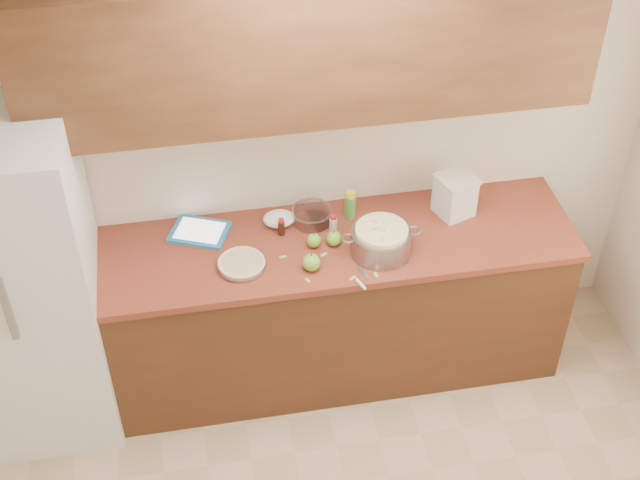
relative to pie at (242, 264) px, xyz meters
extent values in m
plane|color=white|center=(0.39, -1.36, 1.66)|extent=(3.60, 3.60, 0.00)
plane|color=beige|center=(0.39, 0.44, 0.36)|extent=(3.60, 0.00, 3.60)
cube|color=#4F2716|center=(0.39, 0.11, -0.50)|extent=(2.60, 0.65, 0.88)
cube|color=brown|center=(0.39, 0.11, -0.04)|extent=(2.64, 0.68, 0.04)
cube|color=brown|center=(0.39, 0.27, 1.01)|extent=(2.60, 0.34, 0.70)
cube|color=silver|center=(-1.05, 0.08, -0.04)|extent=(0.70, 0.70, 1.80)
cylinder|color=silver|center=(0.00, 0.00, 0.00)|extent=(0.24, 0.24, 0.03)
cylinder|color=beige|center=(0.00, 0.00, 0.00)|extent=(0.22, 0.22, 0.03)
torus|color=beige|center=(0.00, 0.00, 0.01)|extent=(0.23, 0.23, 0.02)
cylinder|color=gray|center=(0.69, -0.01, 0.04)|extent=(0.30, 0.30, 0.13)
torus|color=gray|center=(0.53, -0.01, 0.09)|extent=(0.07, 0.07, 0.01)
torus|color=gray|center=(0.86, -0.01, 0.09)|extent=(0.07, 0.07, 0.01)
cylinder|color=beige|center=(0.69, -0.01, 0.06)|extent=(0.26, 0.26, 0.14)
cube|color=silver|center=(1.13, 0.23, 0.08)|extent=(0.22, 0.22, 0.21)
cube|color=beige|center=(1.13, 0.23, 0.20)|extent=(0.23, 0.23, 0.02)
cube|color=teal|center=(-0.18, 0.29, -0.01)|extent=(0.34, 0.31, 0.02)
cube|color=white|center=(-0.18, 0.29, 0.00)|extent=(0.28, 0.25, 0.00)
cube|color=gray|center=(0.57, -0.15, -0.02)|extent=(0.04, 0.09, 0.00)
cylinder|color=white|center=(0.54, -0.23, -0.01)|extent=(0.04, 0.08, 0.02)
cylinder|color=#4C8C38|center=(0.60, 0.29, 0.05)|extent=(0.06, 0.06, 0.13)
cylinder|color=yellow|center=(0.60, 0.29, 0.13)|extent=(0.05, 0.05, 0.03)
cylinder|color=beige|center=(0.49, 0.19, 0.02)|extent=(0.04, 0.04, 0.08)
cylinder|color=red|center=(0.49, 0.19, 0.07)|extent=(0.03, 0.03, 0.02)
cylinder|color=black|center=(0.23, 0.21, 0.02)|extent=(0.03, 0.03, 0.08)
cylinder|color=red|center=(0.23, 0.21, 0.07)|extent=(0.03, 0.03, 0.02)
cylinder|color=silver|center=(0.39, 0.28, 0.02)|extent=(0.20, 0.20, 0.08)
torus|color=silver|center=(0.39, 0.28, 0.05)|extent=(0.21, 0.21, 0.01)
ellipsoid|color=white|center=(0.23, 0.29, 0.01)|extent=(0.18, 0.15, 0.07)
sphere|color=#6FAA28|center=(0.37, 0.09, 0.02)|extent=(0.07, 0.07, 0.07)
cylinder|color=#3F2D19|center=(0.37, 0.09, 0.06)|extent=(0.01, 0.01, 0.01)
sphere|color=#6FAA28|center=(0.47, 0.09, 0.02)|extent=(0.08, 0.08, 0.08)
cylinder|color=#3F2D19|center=(0.47, 0.09, 0.06)|extent=(0.01, 0.01, 0.01)
sphere|color=#6FAA28|center=(0.33, -0.08, 0.02)|extent=(0.09, 0.09, 0.09)
cylinder|color=#3F2D19|center=(0.33, -0.08, 0.07)|extent=(0.01, 0.01, 0.01)
cube|color=#9AC15D|center=(0.63, -0.17, -0.02)|extent=(0.02, 0.04, 0.00)
cube|color=#9AC15D|center=(0.21, 0.04, -0.02)|extent=(0.04, 0.02, 0.00)
cube|color=#9AC15D|center=(0.41, 0.02, -0.02)|extent=(0.04, 0.03, 0.00)
cube|color=#9AC15D|center=(0.30, -0.15, -0.02)|extent=(0.03, 0.03, 0.00)
cube|color=#9AC15D|center=(0.52, -0.17, -0.02)|extent=(0.04, 0.03, 0.00)
camera|label=1|loc=(-0.19, -3.21, 2.92)|focal=50.00mm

